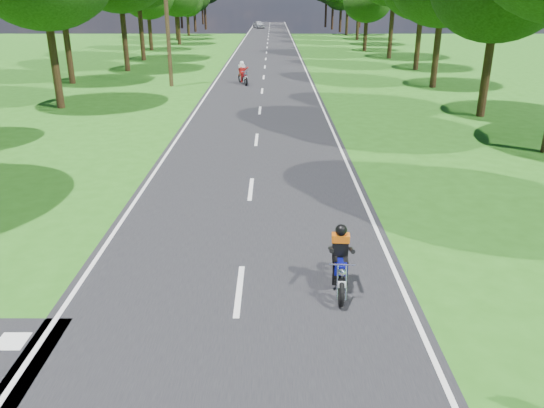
{
  "coord_description": "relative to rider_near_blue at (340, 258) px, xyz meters",
  "views": [
    {
      "loc": [
        0.68,
        -7.27,
        5.53
      ],
      "look_at": [
        0.66,
        4.0,
        1.1
      ],
      "focal_mm": 35.0,
      "sensor_mm": 36.0,
      "label": 1
    }
  ],
  "objects": [
    {
      "name": "ground",
      "position": [
        -2.02,
        -2.11,
        -0.68
      ],
      "size": [
        160.0,
        160.0,
        0.0
      ],
      "primitive_type": "plane",
      "color": "#245A14",
      "rests_on": "ground"
    },
    {
      "name": "main_road",
      "position": [
        -2.02,
        47.89,
        -0.67
      ],
      "size": [
        7.0,
        140.0,
        0.02
      ],
      "primitive_type": "cube",
      "color": "black",
      "rests_on": "ground"
    },
    {
      "name": "road_markings",
      "position": [
        -2.15,
        46.02,
        -0.66
      ],
      "size": [
        7.4,
        140.0,
        0.01
      ],
      "color": "silver",
      "rests_on": "main_road"
    },
    {
      "name": "telegraph_pole",
      "position": [
        -8.02,
        25.89,
        3.39
      ],
      "size": [
        1.2,
        0.26,
        8.0
      ],
      "color": "#382616",
      "rests_on": "ground"
    },
    {
      "name": "rider_near_blue",
      "position": [
        0.0,
        0.0,
        0.0
      ],
      "size": [
        0.63,
        1.62,
        1.32
      ],
      "primitive_type": null,
      "rotation": [
        0.0,
        0.0,
        -0.07
      ],
      "color": "#0C108A",
      "rests_on": "main_road"
    },
    {
      "name": "rider_far_red",
      "position": [
        -3.35,
        26.67,
        0.09
      ],
      "size": [
        1.13,
        1.89,
        1.49
      ],
      "primitive_type": null,
      "rotation": [
        0.0,
        0.0,
        0.32
      ],
      "color": "#B30D19",
      "rests_on": "main_road"
    },
    {
      "name": "distant_car",
      "position": [
        -3.94,
        93.13,
        -0.02
      ],
      "size": [
        2.58,
        4.07,
        1.29
      ],
      "primitive_type": "imported",
      "rotation": [
        0.0,
        0.0,
        0.3
      ],
      "color": "silver",
      "rests_on": "main_road"
    }
  ]
}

